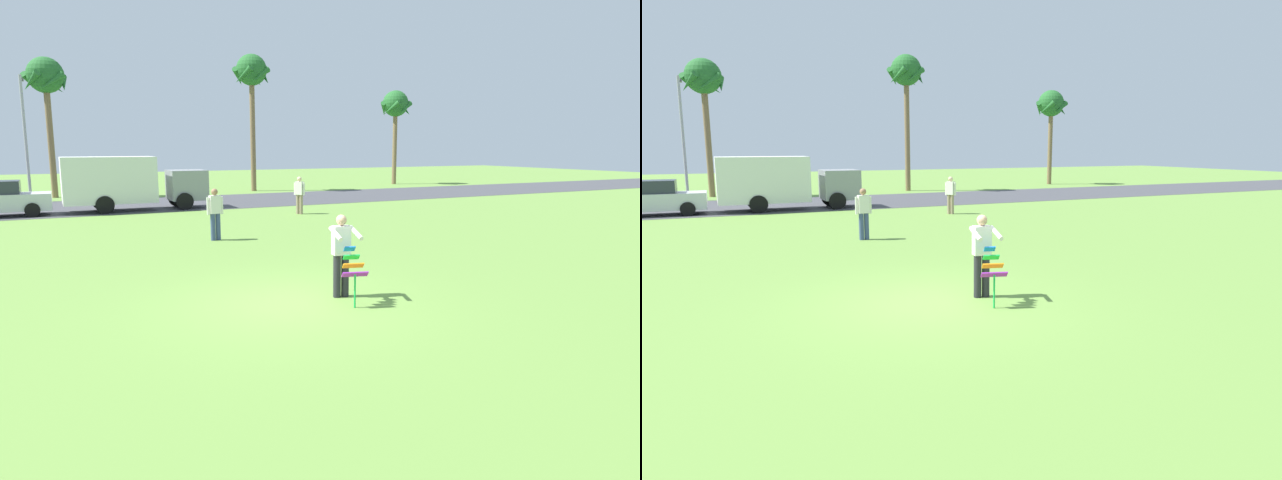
{
  "view_description": "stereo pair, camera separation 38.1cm",
  "coord_description": "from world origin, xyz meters",
  "views": [
    {
      "loc": [
        -4.09,
        -9.7,
        3.11
      ],
      "look_at": [
        1.12,
        1.0,
        1.05
      ],
      "focal_mm": 30.47,
      "sensor_mm": 36.0,
      "label": 1
    },
    {
      "loc": [
        -3.75,
        -9.86,
        3.11
      ],
      "look_at": [
        1.12,
        1.0,
        1.05
      ],
      "focal_mm": 30.47,
      "sensor_mm": 36.0,
      "label": 2
    }
  ],
  "objects": [
    {
      "name": "parked_car_silver",
      "position": [
        -6.42,
        18.2,
        0.77
      ],
      "size": [
        4.2,
        1.84,
        1.6
      ],
      "color": "silver",
      "rests_on": "ground"
    },
    {
      "name": "person_walker_far",
      "position": [
        0.63,
        7.97,
        0.93
      ],
      "size": [
        0.57,
        0.25,
        1.73
      ],
      "color": "#384772",
      "rests_on": "ground"
    },
    {
      "name": "palm_tree_centre_far",
      "position": [
        8.52,
        26.87,
        7.82
      ],
      "size": [
        2.58,
        2.71,
        9.3
      ],
      "color": "brown",
      "rests_on": "ground"
    },
    {
      "name": "palm_tree_far_left",
      "position": [
        21.41,
        28.53,
        6.25
      ],
      "size": [
        2.58,
        2.71,
        7.6
      ],
      "color": "brown",
      "rests_on": "ground"
    },
    {
      "name": "kite_held",
      "position": [
        1.03,
        -0.66,
        0.77
      ],
      "size": [
        0.53,
        0.71,
        1.14
      ],
      "color": "blue",
      "rests_on": "ground"
    },
    {
      "name": "person_walker_near",
      "position": [
        6.04,
        13.28,
        0.93
      ],
      "size": [
        0.39,
        0.48,
        1.73
      ],
      "color": "gray",
      "rests_on": "ground"
    },
    {
      "name": "palm_tree_right_near",
      "position": [
        -4.14,
        27.33,
        6.92
      ],
      "size": [
        2.58,
        2.71,
        8.32
      ],
      "color": "brown",
      "rests_on": "ground"
    },
    {
      "name": "parked_truck_grey_van",
      "position": [
        -0.92,
        18.2,
        1.41
      ],
      "size": [
        6.73,
        2.2,
        2.62
      ],
      "color": "gray",
      "rests_on": "ground"
    },
    {
      "name": "streetlight_pole",
      "position": [
        -5.41,
        25.42,
        4.0
      ],
      "size": [
        0.24,
        1.65,
        7.0
      ],
      "color": "#9E9EA3",
      "rests_on": "ground"
    },
    {
      "name": "person_kite_flyer",
      "position": [
        1.12,
        -0.02,
        0.95
      ],
      "size": [
        0.59,
        0.69,
        1.73
      ],
      "color": "#26262B",
      "rests_on": "ground"
    },
    {
      "name": "ground_plane",
      "position": [
        0.0,
        0.0,
        0.0
      ],
      "size": [
        120.0,
        120.0,
        0.0
      ],
      "primitive_type": "plane",
      "color": "olive"
    },
    {
      "name": "road_strip",
      "position": [
        0.0,
        20.6,
        0.01
      ],
      "size": [
        120.0,
        8.0,
        0.01
      ],
      "primitive_type": "cube",
      "color": "#424247",
      "rests_on": "ground"
    }
  ]
}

